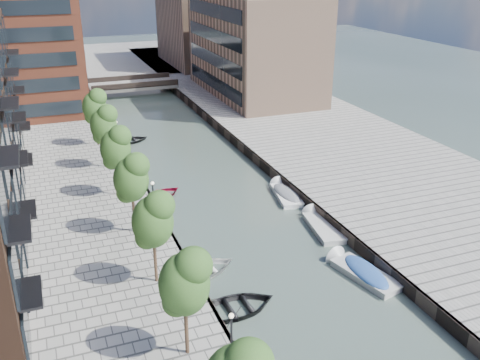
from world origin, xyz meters
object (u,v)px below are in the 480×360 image
tree_3 (131,177)px  motorboat_2 (320,225)px  bridge (133,85)px  sloop_4 (129,142)px  motorboat_4 (285,193)px  motorboat_3 (360,272)px  tree_6 (94,105)px  tree_2 (152,218)px  tree_5 (103,123)px  car (233,99)px  sloop_2 (161,197)px  tree_1 (184,280)px  sloop_1 (235,312)px  tree_4 (115,146)px  sloop_3 (201,273)px

tree_3 → motorboat_2: size_ratio=1.07×
bridge → sloop_4: bearing=-101.7°
motorboat_4 → sloop_4: bearing=117.6°
motorboat_3 → motorboat_4: size_ratio=1.05×
tree_3 → tree_6: (0.00, 21.00, 0.00)m
bridge → tree_2: 54.81m
tree_5 → motorboat_3: tree_5 is taller
bridge → motorboat_2: bridge is taller
sloop_4 → motorboat_4: (10.34, -19.76, 0.21)m
bridge → motorboat_3: (4.61, -56.63, -1.17)m
tree_5 → tree_6: 7.00m
bridge → tree_6: size_ratio=2.18×
tree_2 → motorboat_4: tree_2 is taller
bridge → tree_5: (-8.50, -33.00, 3.92)m
motorboat_2 → car: size_ratio=1.53×
motorboat_2 → motorboat_3: (-0.89, -7.03, 0.12)m
sloop_2 → motorboat_4: size_ratio=0.74×
tree_1 → motorboat_4: 23.15m
sloop_1 → motorboat_2: size_ratio=0.92×
bridge → tree_3: (-8.50, -47.00, 3.92)m
tree_3 → tree_6: same height
sloop_2 → sloop_4: bearing=-24.9°
sloop_1 → sloop_2: size_ratio=1.27×
motorboat_3 → car: 42.31m
tree_1 → tree_4: same height
tree_1 → tree_6: size_ratio=1.00×
tree_2 → motorboat_3: bearing=-11.4°
tree_2 → motorboat_3: tree_2 is taller
sloop_4 → car: size_ratio=1.23×
sloop_1 → car: size_ratio=1.41×
tree_3 → sloop_2: bearing=64.1°
tree_5 → motorboat_4: (13.96, -10.25, -5.10)m
tree_5 → tree_1: bearing=-90.0°
sloop_2 → motorboat_4: motorboat_4 is taller
car → sloop_3: bearing=-104.5°
bridge → sloop_2: bridge is taller
tree_1 → tree_4: (0.00, 21.00, 0.00)m
tree_6 → tree_2: bearing=-90.0°
tree_5 → motorboat_3: 27.50m
tree_6 → motorboat_2: bearing=-59.3°
tree_5 → sloop_4: size_ratio=1.33×
sloop_1 → tree_4: bearing=9.3°
sloop_3 → motorboat_3: size_ratio=0.85×
motorboat_4 → car: 28.99m
bridge → sloop_3: bridge is taller
tree_1 → tree_3: bearing=90.0°
motorboat_2 → car: (5.61, 34.75, 1.51)m
tree_3 → tree_4: (0.00, 7.00, 0.00)m
sloop_1 → car: car is taller
tree_3 → sloop_4: 24.37m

